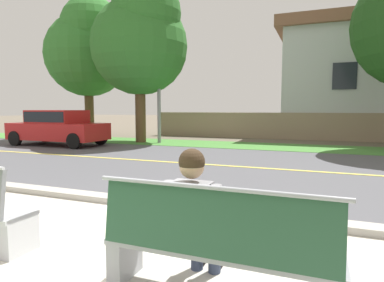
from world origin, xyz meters
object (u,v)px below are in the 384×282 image
car_red_far (58,126)px  streetlamp (160,46)px  bench_right (216,248)px  shade_tree_far_left (89,48)px  shade_tree_left (141,39)px  seated_person_grey (196,213)px

car_red_far → streetlamp: (3.71, 2.63, 3.62)m
bench_right → shade_tree_far_left: 17.38m
shade_tree_far_left → shade_tree_left: bearing=-19.6°
shade_tree_far_left → shade_tree_left: shade_tree_far_left is taller
car_red_far → streetlamp: size_ratio=0.54×
car_red_far → streetlamp: 5.81m
seated_person_grey → shade_tree_left: (-6.80, 10.84, 4.15)m
seated_person_grey → car_red_far: car_red_far is taller
bench_right → shade_tree_far_left: bearing=131.9°
streetlamp → shade_tree_left: 0.96m
car_red_far → shade_tree_left: (2.86, 2.37, 3.97)m
bench_right → streetlamp: bearing=118.8°
bench_right → seated_person_grey: size_ratio=1.56×
seated_person_grey → streetlamp: streetlamp is taller
seated_person_grey → shade_tree_far_left: shade_tree_far_left is taller
streetlamp → shade_tree_left: streetlamp is taller
bench_right → seated_person_grey: (-0.24, 0.17, 0.21)m
car_red_far → shade_tree_left: size_ratio=0.58×
bench_right → car_red_far: (-9.90, 8.65, 0.39)m
streetlamp → car_red_far: bearing=-144.7°
bench_right → car_red_far: 13.16m
bench_right → car_red_far: car_red_far is taller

